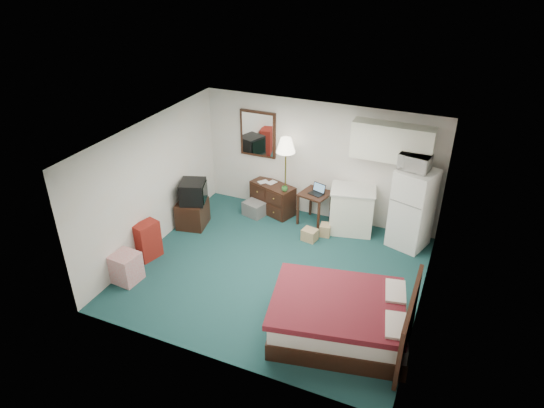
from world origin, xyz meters
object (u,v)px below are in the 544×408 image
at_px(kitchen_counter, 352,210).
at_px(fridge, 412,209).
at_px(tv_stand, 193,213).
at_px(desk, 315,208).
at_px(bed, 340,318).
at_px(dresser, 273,198).
at_px(suitcase, 148,241).
at_px(floor_lamp, 285,178).

distance_m(kitchen_counter, fridge, 1.21).
bearing_deg(tv_stand, kitchen_counter, 8.63).
bearing_deg(desk, bed, -51.81).
height_order(kitchen_counter, bed, kitchen_counter).
height_order(desk, bed, desk).
xyz_separation_m(kitchen_counter, fridge, (1.16, -0.07, 0.34)).
xyz_separation_m(dresser, tv_stand, (-1.29, -1.18, -0.05)).
height_order(dresser, fridge, fridge).
bearing_deg(dresser, suitcase, -100.77).
xyz_separation_m(dresser, fridge, (2.93, -0.14, 0.46)).
distance_m(dresser, tv_stand, 1.75).
relative_size(fridge, suitcase, 2.18).
bearing_deg(floor_lamp, bed, -55.12).
relative_size(floor_lamp, fridge, 1.12).
xyz_separation_m(tv_stand, suitcase, (-0.15, -1.32, 0.09)).
relative_size(dresser, kitchen_counter, 1.06).
distance_m(desk, tv_stand, 2.53).
bearing_deg(suitcase, tv_stand, 98.38).
distance_m(floor_lamp, fridge, 2.62).
height_order(desk, kitchen_counter, kitchen_counter).
distance_m(bed, tv_stand, 4.13).
height_order(desk, fridge, fridge).
relative_size(floor_lamp, suitcase, 2.45).
height_order(dresser, kitchen_counter, kitchen_counter).
relative_size(dresser, fridge, 0.61).
bearing_deg(tv_stand, desk, 14.17).
xyz_separation_m(bed, tv_stand, (-3.69, 1.86, -0.04)).
height_order(fridge, suitcase, fridge).
bearing_deg(fridge, bed, -82.47).
height_order(floor_lamp, kitchen_counter, floor_lamp).
relative_size(desk, kitchen_counter, 0.77).
xyz_separation_m(desk, tv_stand, (-2.28, -1.09, -0.08)).
height_order(dresser, bed, dresser).
bearing_deg(floor_lamp, dresser, 168.74).
height_order(bed, suitcase, suitcase).
bearing_deg(fridge, tv_stand, -148.20).
distance_m(desk, bed, 3.27).
xyz_separation_m(dresser, bed, (2.39, -3.04, -0.02)).
bearing_deg(dresser, bed, -32.60).
distance_m(desk, suitcase, 3.42).
distance_m(floor_lamp, desk, 0.86).
height_order(kitchen_counter, suitcase, kitchen_counter).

